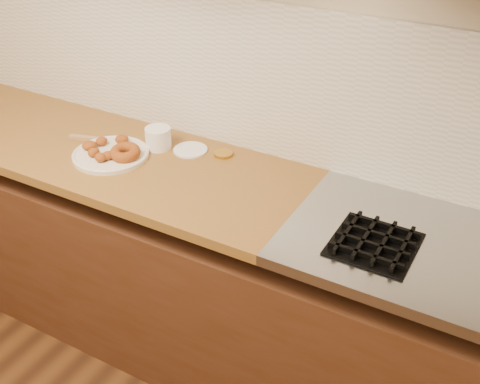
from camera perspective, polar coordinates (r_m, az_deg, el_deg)
name	(u,v)px	position (r m, az deg, el deg)	size (l,w,h in m)	color
wall_back	(218,33)	(2.36, -2.06, 14.83)	(4.00, 0.02, 2.70)	#C8B694
base_cabinet	(185,275)	(2.60, -5.20, -7.84)	(3.60, 0.60, 0.77)	#4B2A1B
butcher_block	(53,138)	(2.70, -17.30, 4.93)	(2.30, 0.62, 0.04)	brown
backsplash	(218,72)	(2.40, -2.14, 11.34)	(3.60, 0.02, 0.60)	silver
donut_plate	(111,155)	(2.44, -12.15, 3.48)	(0.30, 0.30, 0.02)	silver
ring_donut	(125,152)	(2.39, -10.84, 3.72)	(0.12, 0.12, 0.04)	#994C23
fried_dough_chunks	(103,148)	(2.45, -12.90, 4.13)	(0.19, 0.22, 0.04)	#994C23
plastic_tub	(158,138)	(2.46, -7.76, 5.10)	(0.10, 0.10, 0.09)	white
tub_lid	(190,150)	(2.44, -4.73, 3.99)	(0.14, 0.14, 0.01)	white
brass_jar_lid	(223,154)	(2.40, -1.60, 3.64)	(0.08, 0.08, 0.01)	gold
wooden_utensil	(89,138)	(2.59, -14.10, 4.95)	(0.18, 0.02, 0.01)	#A27C50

